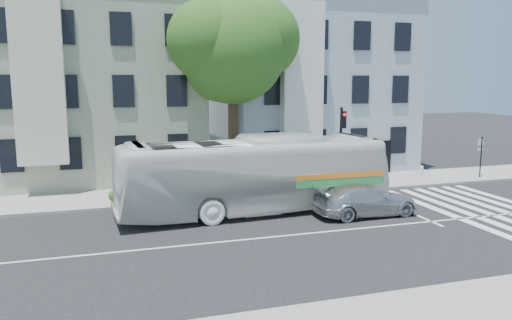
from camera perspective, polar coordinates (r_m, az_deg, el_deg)
name	(u,v)px	position (r m, az deg, el deg)	size (l,w,h in m)	color
ground	(289,235)	(19.66, 3.82, -8.60)	(120.00, 120.00, 0.00)	black
sidewalk_far	(236,191)	(27.00, -2.29, -3.51)	(80.00, 4.00, 0.15)	gray
building_left	(96,88)	(32.46, -17.81, 7.86)	(12.00, 10.00, 11.00)	gray
building_right	(307,87)	(35.26, 5.82, 8.31)	(12.00, 10.00, 11.00)	#9FACBD
street_tree	(233,45)	(27.13, -2.68, 13.04)	(7.30, 5.90, 11.10)	#2D2116
bus	(255,175)	(22.58, -0.09, -1.68)	(12.52, 2.93, 3.49)	silver
sedan	(366,200)	(22.80, 12.43, -4.49)	(4.78, 1.94, 1.39)	silver
hedge	(203,190)	(25.31, -6.12, -3.42)	(8.50, 0.84, 0.70)	#376721
traffic_signal	(342,137)	(27.29, 9.77, 2.58)	(0.45, 0.54, 4.54)	black
fire_hydrant	(422,171)	(32.14, 18.40, -1.17)	(0.38, 0.22, 0.67)	silver
far_sign_pole	(481,152)	(32.96, 24.30, 0.88)	(0.44, 0.19, 2.46)	black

